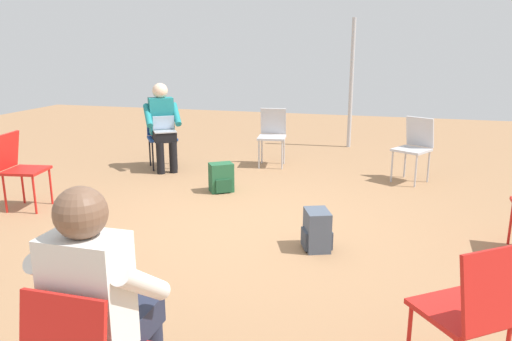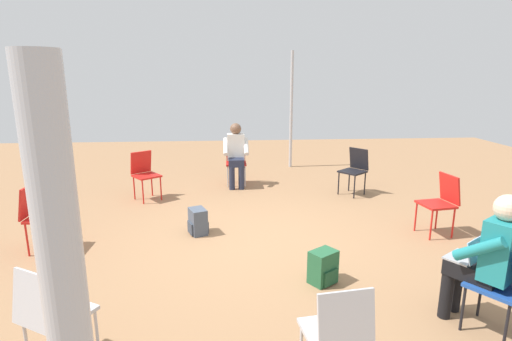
{
  "view_description": "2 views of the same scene",
  "coord_description": "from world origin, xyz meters",
  "px_view_note": "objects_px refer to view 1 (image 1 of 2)",
  "views": [
    {
      "loc": [
        -4.5,
        -1.37,
        1.79
      ],
      "look_at": [
        -0.23,
        -0.2,
        0.66
      ],
      "focal_mm": 35.0,
      "sensor_mm": 36.0,
      "label": 1
    },
    {
      "loc": [
        4.92,
        -0.39,
        2.17
      ],
      "look_at": [
        0.08,
        -0.01,
        0.99
      ],
      "focal_mm": 28.0,
      "sensor_mm": 36.0,
      "label": 2
    }
  ],
  "objects_px": {
    "chair_southwest": "(472,308)",
    "person_with_laptop": "(162,122)",
    "chair_northeast": "(161,134)",
    "chair_north": "(19,165)",
    "chair_southeast": "(415,145)",
    "backpack_by_empty_chair": "(221,179)",
    "chair_east": "(272,133)",
    "person_in_white": "(102,300)",
    "backpack_near_laptop_user": "(317,232)"
  },
  "relations": [
    {
      "from": "person_with_laptop",
      "to": "backpack_by_empty_chair",
      "type": "bearing_deg",
      "value": 109.64
    },
    {
      "from": "chair_north",
      "to": "chair_southeast",
      "type": "bearing_deg",
      "value": 110.22
    },
    {
      "from": "chair_southeast",
      "to": "person_in_white",
      "type": "distance_m",
      "value": 5.24
    },
    {
      "from": "chair_north",
      "to": "person_with_laptop",
      "type": "height_order",
      "value": "person_with_laptop"
    },
    {
      "from": "chair_east",
      "to": "chair_southwest",
      "type": "bearing_deg",
      "value": 107.33
    },
    {
      "from": "chair_east",
      "to": "chair_southeast",
      "type": "xyz_separation_m",
      "value": [
        -0.38,
        -2.02,
        0.0
      ]
    },
    {
      "from": "person_with_laptop",
      "to": "backpack_near_laptop_user",
      "type": "distance_m",
      "value": 3.53
    },
    {
      "from": "chair_northeast",
      "to": "chair_north",
      "type": "bearing_deg",
      "value": 39.53
    },
    {
      "from": "chair_northeast",
      "to": "backpack_by_empty_chair",
      "type": "xyz_separation_m",
      "value": [
        -1.0,
        -1.28,
        -0.34
      ]
    },
    {
      "from": "chair_southwest",
      "to": "backpack_by_empty_chair",
      "type": "bearing_deg",
      "value": 90.85
    },
    {
      "from": "chair_northeast",
      "to": "chair_southwest",
      "type": "height_order",
      "value": "same"
    },
    {
      "from": "person_with_laptop",
      "to": "backpack_by_empty_chair",
      "type": "relative_size",
      "value": 3.44
    },
    {
      "from": "person_in_white",
      "to": "backpack_by_empty_chair",
      "type": "relative_size",
      "value": 3.44
    },
    {
      "from": "chair_north",
      "to": "backpack_near_laptop_user",
      "type": "distance_m",
      "value": 3.36
    },
    {
      "from": "chair_east",
      "to": "person_in_white",
      "type": "xyz_separation_m",
      "value": [
        -5.4,
        -0.53,
        0.2
      ]
    },
    {
      "from": "chair_east",
      "to": "person_in_white",
      "type": "relative_size",
      "value": 0.69
    },
    {
      "from": "chair_southwest",
      "to": "backpack_by_empty_chair",
      "type": "xyz_separation_m",
      "value": [
        3.15,
        2.44,
        -0.34
      ]
    },
    {
      "from": "chair_north",
      "to": "chair_southwest",
      "type": "xyz_separation_m",
      "value": [
        -1.95,
        -4.36,
        0.0
      ]
    },
    {
      "from": "chair_north",
      "to": "person_with_laptop",
      "type": "bearing_deg",
      "value": 151.63
    },
    {
      "from": "chair_east",
      "to": "chair_southeast",
      "type": "bearing_deg",
      "value": 161.68
    },
    {
      "from": "person_in_white",
      "to": "backpack_near_laptop_user",
      "type": "height_order",
      "value": "person_in_white"
    },
    {
      "from": "person_in_white",
      "to": "backpack_near_laptop_user",
      "type": "xyz_separation_m",
      "value": [
        2.42,
        -0.6,
        -0.54
      ]
    },
    {
      "from": "backpack_by_empty_chair",
      "to": "person_in_white",
      "type": "bearing_deg",
      "value": -168.23
    },
    {
      "from": "person_in_white",
      "to": "chair_north",
      "type": "bearing_deg",
      "value": 135.79
    },
    {
      "from": "chair_east",
      "to": "backpack_by_empty_chair",
      "type": "xyz_separation_m",
      "value": [
        -1.52,
        0.28,
        -0.34
      ]
    },
    {
      "from": "person_in_white",
      "to": "backpack_by_empty_chair",
      "type": "xyz_separation_m",
      "value": [
        3.88,
        0.81,
        -0.54
      ]
    },
    {
      "from": "chair_north",
      "to": "chair_southwest",
      "type": "height_order",
      "value": "same"
    },
    {
      "from": "chair_east",
      "to": "chair_southwest",
      "type": "distance_m",
      "value": 5.14
    },
    {
      "from": "chair_southeast",
      "to": "backpack_near_laptop_user",
      "type": "xyz_separation_m",
      "value": [
        -2.6,
        0.89,
        -0.34
      ]
    },
    {
      "from": "chair_north",
      "to": "backpack_by_empty_chair",
      "type": "relative_size",
      "value": 2.36
    },
    {
      "from": "chair_north",
      "to": "chair_northeast",
      "type": "bearing_deg",
      "value": 155.07
    },
    {
      "from": "person_in_white",
      "to": "backpack_near_laptop_user",
      "type": "relative_size",
      "value": 3.44
    },
    {
      "from": "backpack_near_laptop_user",
      "to": "chair_east",
      "type": "bearing_deg",
      "value": 20.76
    },
    {
      "from": "chair_southwest",
      "to": "chair_north",
      "type": "bearing_deg",
      "value": 118.91
    },
    {
      "from": "person_in_white",
      "to": "person_with_laptop",
      "type": "bearing_deg",
      "value": 113.13
    },
    {
      "from": "chair_southeast",
      "to": "chair_southwest",
      "type": "relative_size",
      "value": 1.0
    },
    {
      "from": "chair_east",
      "to": "chair_northeast",
      "type": "relative_size",
      "value": 1.0
    },
    {
      "from": "chair_northeast",
      "to": "backpack_near_laptop_user",
      "type": "bearing_deg",
      "value": 103.27
    },
    {
      "from": "chair_north",
      "to": "backpack_near_laptop_user",
      "type": "relative_size",
      "value": 2.36
    },
    {
      "from": "chair_east",
      "to": "person_in_white",
      "type": "distance_m",
      "value": 5.43
    },
    {
      "from": "chair_southwest",
      "to": "person_with_laptop",
      "type": "bearing_deg",
      "value": 95.14
    },
    {
      "from": "chair_northeast",
      "to": "backpack_by_empty_chair",
      "type": "relative_size",
      "value": 2.36
    },
    {
      "from": "chair_northeast",
      "to": "chair_southeast",
      "type": "height_order",
      "value": "same"
    },
    {
      "from": "person_with_laptop",
      "to": "person_in_white",
      "type": "xyz_separation_m",
      "value": [
        -4.75,
        -1.99,
        0.0
      ]
    },
    {
      "from": "chair_northeast",
      "to": "chair_southwest",
      "type": "distance_m",
      "value": 5.58
    },
    {
      "from": "chair_northeast",
      "to": "chair_southeast",
      "type": "relative_size",
      "value": 1.0
    },
    {
      "from": "person_with_laptop",
      "to": "person_in_white",
      "type": "relative_size",
      "value": 1.0
    },
    {
      "from": "chair_southeast",
      "to": "person_with_laptop",
      "type": "height_order",
      "value": "person_with_laptop"
    },
    {
      "from": "chair_southeast",
      "to": "backpack_by_empty_chair",
      "type": "bearing_deg",
      "value": 56.28
    },
    {
      "from": "backpack_by_empty_chair",
      "to": "chair_east",
      "type": "bearing_deg",
      "value": -10.48
    }
  ]
}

